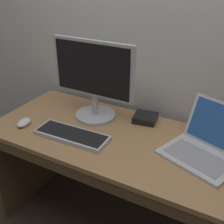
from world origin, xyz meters
TOP-DOWN VIEW (x-y plane):
  - desk at (0.00, -0.01)m, footprint 1.62×0.64m
  - laptop_silver at (0.36, 0.06)m, footprint 0.43×0.42m
  - external_monitor at (-0.31, 0.12)m, footprint 0.51×0.24m
  - wired_keyboard at (-0.30, -0.12)m, footprint 0.41×0.16m
  - computer_mouse at (-0.62, -0.15)m, footprint 0.08×0.11m
  - external_drive_box at (-0.02, 0.23)m, footprint 0.15×0.15m

SIDE VIEW (x-z plane):
  - desk at x=0.00m, z-range 0.18..0.90m
  - wired_keyboard at x=-0.30m, z-range 0.72..0.74m
  - computer_mouse at x=-0.62m, z-range 0.72..0.75m
  - external_drive_box at x=-0.02m, z-range 0.72..0.76m
  - laptop_silver at x=0.36m, z-range 0.65..0.89m
  - external_monitor at x=-0.31m, z-range 0.72..1.19m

